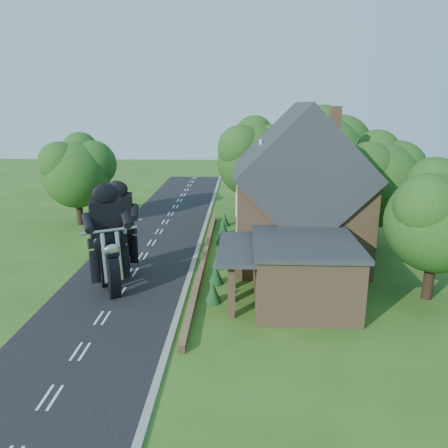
{
  "coord_description": "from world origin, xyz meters",
  "views": [
    {
      "loc": [
        6.75,
        -22.08,
        10.11
      ],
      "look_at": [
        5.65,
        4.45,
        2.8
      ],
      "focal_mm": 35.0,
      "sensor_mm": 36.0,
      "label": 1
    }
  ],
  "objects_px": {
    "garden_wall": "(204,259)",
    "motorcycle_follow": "(122,261)",
    "annex": "(301,271)",
    "motorcycle_lead": "(110,277)",
    "house": "(299,196)"
  },
  "relations": [
    {
      "from": "annex",
      "to": "motorcycle_lead",
      "type": "relative_size",
      "value": 3.55
    },
    {
      "from": "annex",
      "to": "motorcycle_follow",
      "type": "relative_size",
      "value": 3.75
    },
    {
      "from": "house",
      "to": "annex",
      "type": "height_order",
      "value": "house"
    },
    {
      "from": "garden_wall",
      "to": "motorcycle_follow",
      "type": "bearing_deg",
      "value": -154.9
    },
    {
      "from": "garden_wall",
      "to": "annex",
      "type": "bearing_deg",
      "value": -46.16
    },
    {
      "from": "annex",
      "to": "motorcycle_follow",
      "type": "height_order",
      "value": "annex"
    },
    {
      "from": "garden_wall",
      "to": "annex",
      "type": "distance_m",
      "value": 8.19
    },
    {
      "from": "garden_wall",
      "to": "motorcycle_follow",
      "type": "relative_size",
      "value": 11.71
    },
    {
      "from": "motorcycle_lead",
      "to": "annex",
      "type": "bearing_deg",
      "value": 145.29
    },
    {
      "from": "house",
      "to": "motorcycle_lead",
      "type": "relative_size",
      "value": 5.16
    },
    {
      "from": "house",
      "to": "motorcycle_follow",
      "type": "relative_size",
      "value": 5.45
    },
    {
      "from": "motorcycle_follow",
      "to": "house",
      "type": "bearing_deg",
      "value": -169.35
    },
    {
      "from": "motorcycle_lead",
      "to": "motorcycle_follow",
      "type": "relative_size",
      "value": 1.06
    },
    {
      "from": "annex",
      "to": "house",
      "type": "bearing_deg",
      "value": 84.76
    },
    {
      "from": "motorcycle_lead",
      "to": "motorcycle_follow",
      "type": "xyz_separation_m",
      "value": [
        -0.08,
        2.75,
        -0.05
      ]
    }
  ]
}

